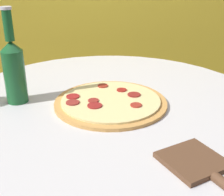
# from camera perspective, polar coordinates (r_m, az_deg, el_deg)

# --- Properties ---
(table) EXTENTS (1.01, 1.01, 0.70)m
(table) POSITION_cam_1_polar(r_m,az_deg,el_deg) (1.06, -0.37, -9.90)
(table) COLOR silver
(table) RESTS_ON ground_plane
(fence_panel) EXTENTS (1.77, 0.04, 1.77)m
(fence_panel) POSITION_cam_1_polar(r_m,az_deg,el_deg) (1.80, -4.04, 16.93)
(fence_panel) COLOR gold
(fence_panel) RESTS_ON ground_plane
(pizza) EXTENTS (0.34, 0.34, 0.02)m
(pizza) POSITION_cam_1_polar(r_m,az_deg,el_deg) (0.95, -0.04, -0.67)
(pizza) COLOR #C68E47
(pizza) RESTS_ON table
(beer_bottle) EXTENTS (0.06, 0.06, 0.29)m
(beer_bottle) POSITION_cam_1_polar(r_m,az_deg,el_deg) (0.98, -17.51, 5.18)
(beer_bottle) COLOR #195628
(beer_bottle) RESTS_ON table
(pizza_paddle) EXTENTS (0.17, 0.28, 0.02)m
(pizza_paddle) POSITION_cam_1_polar(r_m,az_deg,el_deg) (0.69, 16.71, -12.48)
(pizza_paddle) COLOR brown
(pizza_paddle) RESTS_ON table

